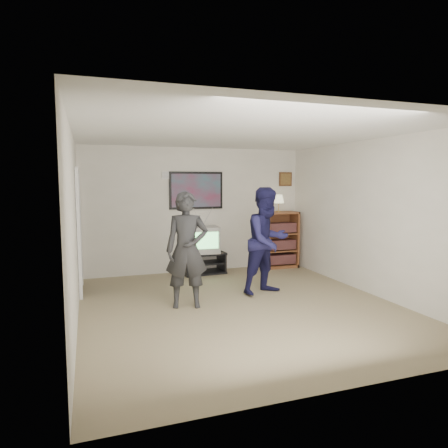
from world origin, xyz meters
TOP-DOWN VIEW (x-y plane):
  - room_shell at (0.00, 0.35)m, footprint 4.51×5.00m
  - media_stand at (0.07, 2.23)m, footprint 0.87×0.52m
  - crt_television at (0.06, 2.23)m, footprint 0.65×0.56m
  - bookshelf at (1.79, 2.28)m, footprint 0.72×0.41m
  - table_lamp at (1.74, 2.28)m, footprint 0.23×0.23m
  - person_tall at (-0.74, 0.26)m, footprint 0.69×0.52m
  - person_short at (0.67, 0.53)m, footprint 1.00×0.88m
  - controller_left at (-0.71, 0.49)m, footprint 0.06×0.13m
  - controller_right at (0.66, 0.80)m, footprint 0.07×0.12m
  - poster at (0.00, 2.48)m, footprint 1.10×0.03m
  - air_vent at (-0.55, 2.48)m, footprint 0.28×0.02m
  - small_picture at (2.00, 2.48)m, footprint 0.30×0.03m
  - doorway at (-2.23, 1.60)m, footprint 0.03×0.85m

SIDE VIEW (x-z plane):
  - media_stand at x=0.07m, z-range 0.00..0.42m
  - bookshelf at x=1.79m, z-range 0.00..1.19m
  - crt_television at x=0.06m, z-range 0.42..0.94m
  - person_tall at x=-0.74m, z-range 0.00..1.68m
  - person_short at x=0.67m, z-range 0.00..1.74m
  - doorway at x=-2.23m, z-range 0.00..2.00m
  - controller_right at x=0.66m, z-range 1.08..1.12m
  - controller_left at x=-0.71m, z-range 1.14..1.18m
  - room_shell at x=0.00m, z-range 0.00..2.50m
  - table_lamp at x=1.74m, z-range 1.19..1.56m
  - poster at x=0.00m, z-range 1.27..2.02m
  - small_picture at x=2.00m, z-range 1.73..2.03m
  - air_vent at x=-0.55m, z-range 1.88..2.02m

